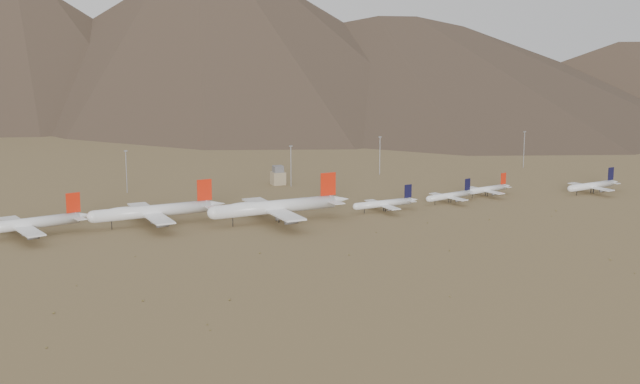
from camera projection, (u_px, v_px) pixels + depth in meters
name	position (u px, v px, depth m)	size (l,w,h in m)	color
ground	(298.00, 229.00, 439.03)	(3000.00, 3000.00, 0.00)	olive
widebody_west	(24.00, 224.00, 421.19)	(62.86, 49.45, 18.99)	white
widebody_centre	(153.00, 211.00, 446.60)	(71.64, 55.34, 21.29)	white
widebody_east	(276.00, 207.00, 453.48)	(78.79, 60.79, 23.40)	white
narrowbody_a	(385.00, 203.00, 480.00)	(40.77, 29.48, 13.47)	white
narrowbody_b	(450.00, 196.00, 503.30)	(36.78, 27.16, 12.41)	white
narrowbody_c	(487.00, 189.00, 522.21)	(36.96, 27.22, 12.42)	white
narrowbody_d	(593.00, 185.00, 530.88)	(42.75, 31.29, 14.25)	white
control_tower	(278.00, 176.00, 558.52)	(8.00, 8.00, 12.00)	gray
mast_west	(126.00, 169.00, 530.38)	(2.00, 0.60, 25.70)	gray
mast_centre	(291.00, 164.00, 550.73)	(2.00, 0.60, 25.70)	gray
mast_east	(380.00, 153.00, 594.07)	(2.00, 0.60, 25.70)	gray
mast_far_east	(524.00, 148.00, 622.21)	(2.00, 0.60, 25.70)	gray
desert_scrub	(424.00, 262.00, 378.13)	(410.93, 139.62, 0.67)	brown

